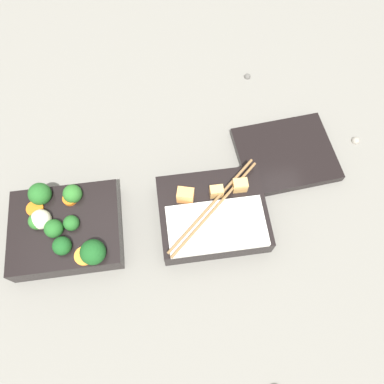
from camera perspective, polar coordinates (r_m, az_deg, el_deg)
ground_plane at (r=0.70m, az=-8.18°, el=-5.01°), size 3.00×3.00×0.00m
bento_tray_vegetable at (r=0.70m, az=-18.70°, el=-5.25°), size 0.19×0.16×0.08m
bento_tray_rice at (r=0.67m, az=3.23°, el=-3.51°), size 0.19×0.16×0.07m
bento_lid at (r=0.77m, az=14.02°, el=5.58°), size 0.20×0.17×0.02m
pebble_0 at (r=0.88m, az=8.44°, el=17.11°), size 0.01×0.01×0.01m
pebble_1 at (r=0.84m, az=23.73°, el=7.28°), size 0.02×0.02×0.02m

